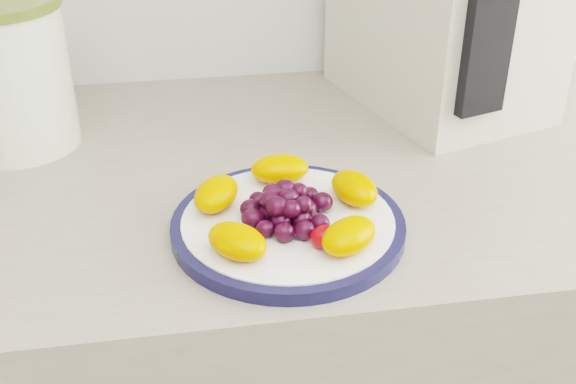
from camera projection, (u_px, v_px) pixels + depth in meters
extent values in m
cylinder|color=#14153A|center=(288.00, 226.00, 0.77)|extent=(0.25, 0.25, 0.01)
cylinder|color=white|center=(288.00, 226.00, 0.77)|extent=(0.23, 0.23, 0.02)
cylinder|color=#4C7016|center=(10.00, 78.00, 0.91)|extent=(0.20, 0.20, 0.18)
cube|color=black|center=(493.00, 2.00, 0.84)|extent=(0.07, 0.04, 0.28)
ellipsoid|color=orange|center=(354.00, 188.00, 0.79)|extent=(0.06, 0.08, 0.03)
ellipsoid|color=orange|center=(280.00, 169.00, 0.82)|extent=(0.07, 0.05, 0.03)
ellipsoid|color=orange|center=(216.00, 194.00, 0.78)|extent=(0.07, 0.08, 0.03)
ellipsoid|color=orange|center=(237.00, 241.00, 0.70)|extent=(0.08, 0.08, 0.03)
ellipsoid|color=orange|center=(349.00, 236.00, 0.71)|extent=(0.08, 0.07, 0.03)
ellipsoid|color=black|center=(288.00, 210.00, 0.76)|extent=(0.02, 0.02, 0.02)
ellipsoid|color=black|center=(307.00, 209.00, 0.76)|extent=(0.02, 0.02, 0.02)
ellipsoid|color=black|center=(295.00, 202.00, 0.77)|extent=(0.02, 0.02, 0.02)
ellipsoid|color=black|center=(276.00, 203.00, 0.77)|extent=(0.02, 0.02, 0.02)
ellipsoid|color=black|center=(269.00, 213.00, 0.75)|extent=(0.02, 0.02, 0.02)
ellipsoid|color=black|center=(281.00, 221.00, 0.74)|extent=(0.02, 0.02, 0.02)
ellipsoid|color=black|center=(301.00, 219.00, 0.74)|extent=(0.02, 0.02, 0.02)
ellipsoid|color=black|center=(322.00, 202.00, 0.77)|extent=(0.02, 0.02, 0.02)
ellipsoid|color=black|center=(309.00, 195.00, 0.78)|extent=(0.02, 0.02, 0.02)
ellipsoid|color=black|center=(292.00, 192.00, 0.79)|extent=(0.02, 0.02, 0.02)
ellipsoid|color=black|center=(273.00, 194.00, 0.79)|extent=(0.02, 0.02, 0.02)
ellipsoid|color=black|center=(258.00, 200.00, 0.78)|extent=(0.02, 0.02, 0.02)
ellipsoid|color=black|center=(250.00, 209.00, 0.76)|extent=(0.02, 0.02, 0.02)
ellipsoid|color=black|center=(252.00, 219.00, 0.74)|extent=(0.02, 0.02, 0.02)
ellipsoid|color=black|center=(265.00, 229.00, 0.73)|extent=(0.02, 0.02, 0.02)
ellipsoid|color=black|center=(284.00, 232.00, 0.72)|extent=(0.02, 0.02, 0.02)
ellipsoid|color=black|center=(304.00, 230.00, 0.72)|extent=(0.02, 0.02, 0.02)
ellipsoid|color=black|center=(320.00, 223.00, 0.74)|extent=(0.02, 0.02, 0.02)
ellipsoid|color=black|center=(288.00, 199.00, 0.75)|extent=(0.02, 0.02, 0.02)
ellipsoid|color=black|center=(299.00, 191.00, 0.76)|extent=(0.02, 0.02, 0.02)
ellipsoid|color=black|center=(285.00, 189.00, 0.77)|extent=(0.02, 0.02, 0.02)
ellipsoid|color=black|center=(273.00, 193.00, 0.76)|extent=(0.02, 0.02, 0.02)
ellipsoid|color=black|center=(269.00, 200.00, 0.75)|extent=(0.02, 0.02, 0.02)
ellipsoid|color=black|center=(277.00, 207.00, 0.74)|extent=(0.02, 0.02, 0.02)
ellipsoid|color=black|center=(291.00, 209.00, 0.73)|extent=(0.02, 0.02, 0.02)
ellipsoid|color=black|center=(303.00, 205.00, 0.74)|extent=(0.02, 0.02, 0.02)
ellipsoid|color=red|center=(325.00, 237.00, 0.71)|extent=(0.03, 0.03, 0.02)
ellipsoid|color=red|center=(348.00, 231.00, 0.72)|extent=(0.04, 0.03, 0.02)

